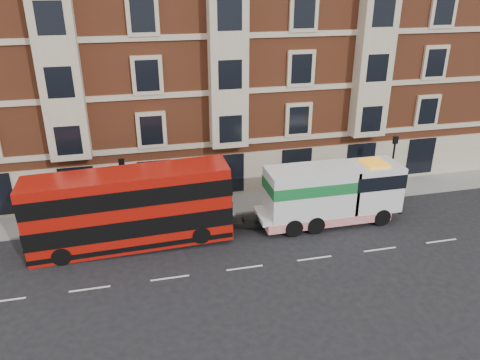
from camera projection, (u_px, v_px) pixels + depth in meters
name	position (u px, v px, depth m)	size (l,w,h in m)	color
ground	(245.00, 268.00, 25.10)	(120.00, 120.00, 0.00)	black
sidewalk	(218.00, 206.00, 31.76)	(90.00, 3.00, 0.15)	slate
victorian_terrace	(203.00, 40.00, 34.56)	(45.00, 12.00, 20.40)	brown
lamp_post_west	(124.00, 187.00, 28.29)	(0.35, 0.15, 4.35)	black
lamp_post_east	(392.00, 162.00, 32.11)	(0.35, 0.15, 4.35)	black
double_decker_bus	(130.00, 208.00, 26.29)	(11.28, 2.59, 4.57)	#A41109
tow_truck	(329.00, 194.00, 29.01)	(9.03, 2.67, 3.76)	silver
pedestrian	(132.00, 213.00, 29.02)	(0.55, 0.36, 1.50)	#1A2935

